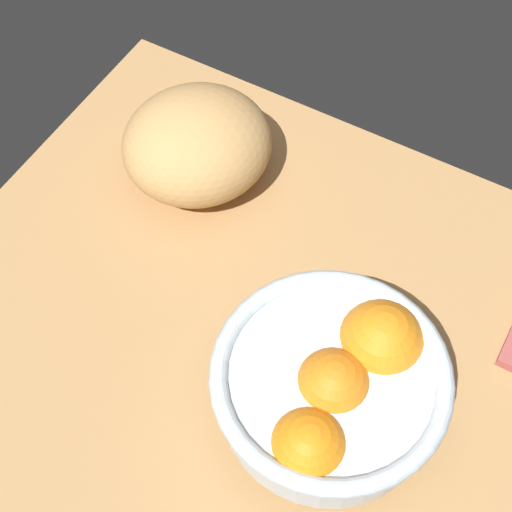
% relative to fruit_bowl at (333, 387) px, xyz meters
% --- Properties ---
extents(ground_plane, '(0.77, 0.65, 0.03)m').
position_rel_fruit_bowl_xyz_m(ground_plane, '(0.04, -0.01, -0.08)').
color(ground_plane, tan).
extents(fruit_bowl, '(0.20, 0.20, 0.11)m').
position_rel_fruit_bowl_xyz_m(fruit_bowl, '(0.00, 0.00, 0.00)').
color(fruit_bowl, silver).
rests_on(fruit_bowl, ground).
extents(bread_loaf, '(0.22, 0.22, 0.10)m').
position_rel_fruit_bowl_xyz_m(bread_loaf, '(0.25, -0.18, -0.01)').
color(bread_loaf, tan).
rests_on(bread_loaf, ground).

